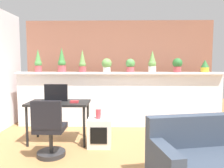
# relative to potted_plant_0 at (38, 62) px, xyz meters

# --- Properties ---
(ground_plane) EXTENTS (12.00, 12.00, 0.00)m
(ground_plane) POSITION_rel_potted_plant_0_xyz_m (1.83, -1.99, -1.49)
(ground_plane) COLOR #9E7042
(divider_wall) EXTENTS (4.62, 0.16, 1.21)m
(divider_wall) POSITION_rel_potted_plant_0_xyz_m (1.83, 0.01, -0.88)
(divider_wall) COLOR white
(divider_wall) RESTS_ON ground
(plant_shelf) EXTENTS (4.62, 0.29, 0.04)m
(plant_shelf) POSITION_rel_potted_plant_0_xyz_m (1.83, -0.03, -0.26)
(plant_shelf) COLOR white
(plant_shelf) RESTS_ON divider_wall
(brick_wall_behind) EXTENTS (4.62, 0.10, 2.50)m
(brick_wall_behind) POSITION_rel_potted_plant_0_xyz_m (1.83, 0.61, -0.24)
(brick_wall_behind) COLOR #935B47
(brick_wall_behind) RESTS_ON ground
(potted_plant_0) EXTENTS (0.16, 0.16, 0.52)m
(potted_plant_0) POSITION_rel_potted_plant_0_xyz_m (0.00, 0.00, 0.00)
(potted_plant_0) COLOR #B7474C
(potted_plant_0) RESTS_ON plant_shelf
(potted_plant_1) EXTENTS (0.19, 0.19, 0.55)m
(potted_plant_1) POSITION_rel_potted_plant_0_xyz_m (0.54, 0.01, 0.00)
(potted_plant_1) COLOR #B7474C
(potted_plant_1) RESTS_ON plant_shelf
(potted_plant_2) EXTENTS (0.16, 0.16, 0.50)m
(potted_plant_2) POSITION_rel_potted_plant_0_xyz_m (1.02, -0.06, -0.02)
(potted_plant_2) COLOR #B7474C
(potted_plant_2) RESTS_ON plant_shelf
(potted_plant_3) EXTENTS (0.22, 0.22, 0.31)m
(potted_plant_3) POSITION_rel_potted_plant_0_xyz_m (1.56, -0.04, -0.07)
(potted_plant_3) COLOR silver
(potted_plant_3) RESTS_ON plant_shelf
(potted_plant_4) EXTENTS (0.21, 0.21, 0.30)m
(potted_plant_4) POSITION_rel_potted_plant_0_xyz_m (2.09, 0.00, -0.08)
(potted_plant_4) COLOR #B7474C
(potted_plant_4) RESTS_ON plant_shelf
(potted_plant_5) EXTENTS (0.18, 0.18, 0.48)m
(potted_plant_5) POSITION_rel_potted_plant_0_xyz_m (2.57, -0.03, -0.02)
(potted_plant_5) COLOR silver
(potted_plant_5) RESTS_ON plant_shelf
(potted_plant_6) EXTENTS (0.21, 0.21, 0.31)m
(potted_plant_6) POSITION_rel_potted_plant_0_xyz_m (3.12, -0.06, -0.07)
(potted_plant_6) COLOR #B7474C
(potted_plant_6) RESTS_ON plant_shelf
(potted_plant_7) EXTENTS (0.18, 0.18, 0.28)m
(potted_plant_7) POSITION_rel_potted_plant_0_xyz_m (3.75, 0.01, -0.10)
(potted_plant_7) COLOR gold
(potted_plant_7) RESTS_ON plant_shelf
(desk) EXTENTS (1.10, 0.60, 0.75)m
(desk) POSITION_rel_potted_plant_0_xyz_m (0.72, -1.02, -0.82)
(desk) COLOR black
(desk) RESTS_ON ground
(tv_monitor) EXTENTS (0.43, 0.04, 0.32)m
(tv_monitor) POSITION_rel_potted_plant_0_xyz_m (0.66, -0.94, -0.58)
(tv_monitor) COLOR black
(tv_monitor) RESTS_ON desk
(office_chair) EXTENTS (0.44, 0.45, 0.91)m
(office_chair) POSITION_rel_potted_plant_0_xyz_m (0.76, -1.70, -1.10)
(office_chair) COLOR #262628
(office_chair) RESTS_ON ground
(side_cube_shelf) EXTENTS (0.40, 0.41, 0.50)m
(side_cube_shelf) POSITION_rel_potted_plant_0_xyz_m (1.49, -1.21, -1.24)
(side_cube_shelf) COLOR silver
(side_cube_shelf) RESTS_ON ground
(vase_on_shelf) EXTENTS (0.09, 0.09, 0.16)m
(vase_on_shelf) POSITION_rel_potted_plant_0_xyz_m (1.47, -1.24, -0.91)
(vase_on_shelf) COLOR #CC3D47
(vase_on_shelf) RESTS_ON side_cube_shelf
(book_on_desk) EXTENTS (0.14, 0.10, 0.04)m
(book_on_desk) POSITION_rel_potted_plant_0_xyz_m (1.03, -1.10, -0.72)
(book_on_desk) COLOR #B22D33
(book_on_desk) RESTS_ON desk
(couch) EXTENTS (1.68, 1.05, 0.80)m
(couch) POSITION_rel_potted_plant_0_xyz_m (2.98, -2.41, -1.21)
(couch) COLOR #333D4C
(couch) RESTS_ON ground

